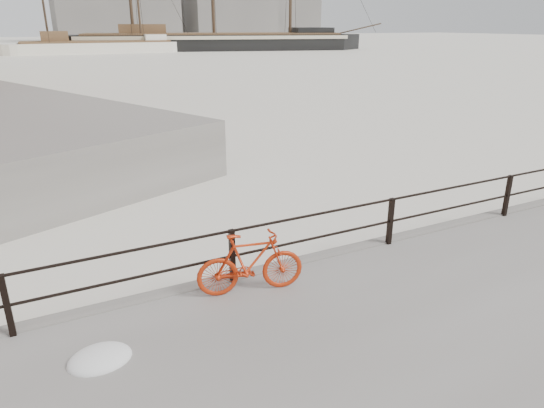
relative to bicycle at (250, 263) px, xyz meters
name	(u,v)px	position (x,y,z in m)	size (l,w,h in m)	color
ground	(382,256)	(3.36, 0.61, -0.90)	(400.00, 400.00, 0.00)	white
guardrail	(390,221)	(3.36, 0.46, -0.05)	(28.00, 0.10, 1.00)	black
bicycle	(250,263)	(0.00, 0.00, 0.00)	(1.81, 0.27, 1.09)	#B72A0C
snow_mounds	(544,238)	(6.18, -1.05, -0.40)	(23.76, 3.33, 0.33)	white
barque_black	(215,50)	(29.90, 81.54, -0.90)	(62.61, 20.49, 35.25)	black
schooner_mid	(98,53)	(9.33, 81.64, -0.90)	(31.94, 13.51, 22.70)	white
industrial_west	(115,6)	(23.36, 140.61, 8.10)	(32.00, 18.00, 18.00)	gray
industrial_east	(284,16)	(81.36, 150.61, 6.10)	(20.00, 16.00, 14.00)	gray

